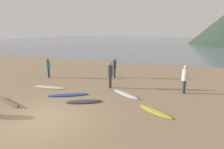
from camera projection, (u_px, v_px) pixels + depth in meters
The scene contains 12 objects.
ground_plane at pixel (117, 73), 16.96m from camera, with size 120.00×120.00×0.20m, color #997C5B.
ocean_water at pixel (164, 41), 67.49m from camera, with size 140.00×100.00×0.01m, color slate.
surfboard_0 at pixel (50, 87), 12.18m from camera, with size 2.34×0.48×0.07m, color silver.
surfboard_1 at pixel (68, 95), 10.71m from camera, with size 2.40×0.48×0.09m, color #1E479E.
surfboard_2 at pixel (84, 101), 9.69m from camera, with size 1.94×0.54×0.09m, color #333338.
surfboard_3 at pixel (125, 94), 10.83m from camera, with size 2.18×0.47×0.08m, color white.
surfboard_4 at pixel (155, 112), 8.51m from camera, with size 1.91×0.47×0.06m, color yellow.
person_0 at pixel (48, 67), 14.63m from camera, with size 0.31×0.31×1.56m.
person_1 at pixel (110, 73), 11.94m from camera, with size 0.35×0.35×1.74m.
person_2 at pixel (185, 77), 10.89m from camera, with size 0.36×0.36×1.76m.
person_3 at pixel (114, 66), 14.60m from camera, with size 0.33×0.33×1.62m.
driftwood_log at pixel (8, 102), 9.62m from camera, with size 0.14×0.14×2.27m, color brown.
Camera 1 is at (5.28, -5.65, 3.77)m, focal length 28.69 mm.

